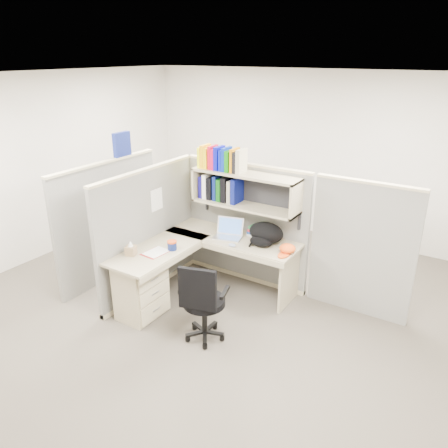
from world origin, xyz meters
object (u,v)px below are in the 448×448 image
Objects in this scene: backpack at (264,234)px; desk at (166,276)px; task_chair at (203,314)px; laptop at (228,229)px; snack_canister at (172,245)px.

desk is at bearing -131.72° from backpack.
task_chair reaches higher than desk.
laptop is 0.48m from backpack.
task_chair is at bearing -85.86° from laptop.
task_chair is at bearing -30.50° from snack_canister.
laptop is 2.98× the size of snack_canister.
task_chair is at bearing -92.68° from backpack.
backpack reaches higher than desk.
snack_canister is at bearing 149.50° from task_chair.
laptop is at bearing 65.33° from desk.
snack_canister is (-0.37, -0.65, -0.06)m from laptop.
desk is at bearing -87.78° from snack_canister.
task_chair is (0.38, -1.10, -0.52)m from laptop.
snack_canister is 0.12× the size of task_chair.
backpack is (0.84, 0.88, 0.42)m from desk.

